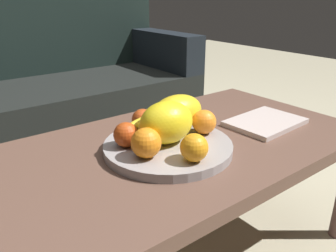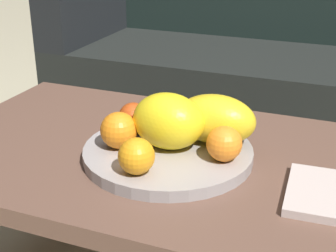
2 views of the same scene
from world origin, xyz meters
name	(u,v)px [view 1 (image 1 of 2)]	position (x,y,z in m)	size (l,w,h in m)	color
coffee_table	(174,157)	(0.00, 0.00, 0.39)	(1.19, 0.63, 0.43)	brown
couch	(38,100)	(-0.06, 1.11, 0.30)	(1.70, 0.70, 0.90)	black
fruit_bowl	(168,147)	(-0.04, -0.02, 0.44)	(0.36, 0.36, 0.03)	#989291
melon_large_front	(177,112)	(0.04, 0.04, 0.51)	(0.17, 0.11, 0.11)	yellow
melon_smaller_beside	(167,122)	(-0.04, -0.02, 0.52)	(0.16, 0.12, 0.12)	yellow
orange_front	(204,122)	(0.08, -0.04, 0.49)	(0.07, 0.07, 0.07)	orange
orange_left	(194,148)	(-0.06, -0.15, 0.49)	(0.07, 0.07, 0.07)	orange
orange_right	(146,143)	(-0.14, -0.06, 0.49)	(0.08, 0.08, 0.08)	orange
apple_front	(143,120)	(-0.05, 0.09, 0.49)	(0.07, 0.07, 0.07)	#BC481A
apple_left	(126,135)	(-0.15, 0.03, 0.49)	(0.07, 0.07, 0.07)	#BC4415
banana_bunch	(151,127)	(-0.05, 0.04, 0.48)	(0.17, 0.16, 0.06)	yellow
magazine	(265,122)	(0.34, -0.06, 0.44)	(0.25, 0.18, 0.02)	beige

